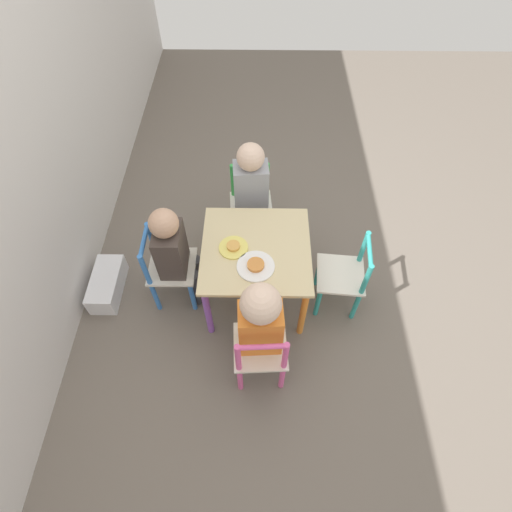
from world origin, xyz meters
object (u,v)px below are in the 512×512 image
at_px(child_right, 251,190).
at_px(storage_bin, 107,284).
at_px(chair_pink, 260,352).
at_px(plate_back, 233,247).
at_px(child_left, 260,322).
at_px(plate_left, 256,266).
at_px(chair_green, 251,205).
at_px(child_back, 175,251).
at_px(chair_teal, 344,277).
at_px(kids_table, 256,256).
at_px(chair_blue, 169,269).

relative_size(child_right, storage_bin, 2.18).
relative_size(chair_pink, child_right, 0.69).
height_order(chair_pink, plate_back, chair_pink).
bearing_deg(child_right, child_left, -90.61).
bearing_deg(child_left, chair_pink, 90.00).
bearing_deg(plate_left, chair_green, 3.67).
distance_m(chair_pink, plate_back, 0.55).
bearing_deg(child_back, chair_green, -38.86).
relative_size(chair_green, child_right, 0.69).
xyz_separation_m(chair_green, child_left, (-0.92, -0.06, 0.21)).
distance_m(child_left, storage_bin, 1.10).
height_order(chair_pink, chair_teal, same).
xyz_separation_m(kids_table, chair_blue, (-0.00, 0.49, -0.13)).
distance_m(chair_blue, plate_back, 0.43).
relative_size(chair_pink, child_back, 0.73).
distance_m(chair_green, plate_left, 0.64).
xyz_separation_m(chair_green, plate_left, (-0.61, -0.04, 0.20)).
xyz_separation_m(chair_pink, storage_bin, (0.50, 0.93, -0.19)).
height_order(child_left, storage_bin, child_left).
bearing_deg(child_left, plate_back, -75.00).
xyz_separation_m(child_back, storage_bin, (0.01, 0.47, -0.36)).
bearing_deg(plate_back, chair_green, -9.14).
bearing_deg(child_left, chair_teal, -143.39).
height_order(child_back, plate_back, child_back).
xyz_separation_m(kids_table, child_left, (-0.43, -0.03, 0.08)).
bearing_deg(child_back, plate_left, -105.38).
bearing_deg(chair_blue, kids_table, -90.00).
distance_m(child_left, plate_back, 0.46).
relative_size(kids_table, child_back, 0.80).
height_order(chair_pink, chair_blue, same).
bearing_deg(chair_teal, child_back, -87.43).
xyz_separation_m(chair_blue, chair_teal, (-0.04, -0.98, 0.00)).
height_order(chair_green, child_left, child_left).
bearing_deg(plate_left, child_left, -175.44).
height_order(chair_green, chair_teal, same).
bearing_deg(chair_blue, chair_green, -43.00).
distance_m(chair_pink, child_left, 0.21).
height_order(kids_table, chair_pink, chair_pink).
xyz_separation_m(child_back, plate_left, (-0.11, -0.43, 0.03)).
bearing_deg(plate_back, child_right, -11.02).
bearing_deg(chair_blue, child_back, -90.00).
relative_size(chair_pink, plate_left, 2.70).
bearing_deg(chair_teal, plate_back, -89.04).
height_order(child_right, plate_left, child_right).
distance_m(chair_pink, chair_teal, 0.65).
height_order(chair_blue, child_back, child_back).
xyz_separation_m(child_left, child_right, (0.86, 0.06, -0.01)).
bearing_deg(chair_teal, storage_bin, -87.13).
height_order(kids_table, chair_green, chair_green).
bearing_deg(child_back, child_right, -42.88).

